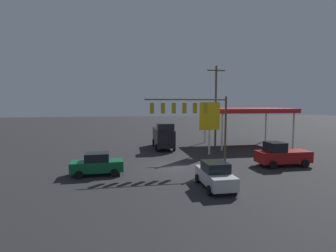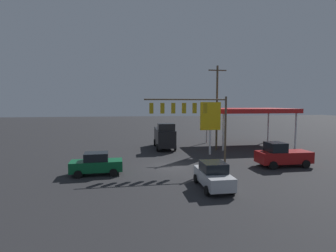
% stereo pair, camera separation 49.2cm
% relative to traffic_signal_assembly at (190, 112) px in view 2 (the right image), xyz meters
% --- Properties ---
extents(ground_plane, '(200.00, 200.00, 0.00)m').
position_rel_traffic_signal_assembly_xyz_m(ground_plane, '(1.75, -0.45, -5.31)').
color(ground_plane, '#262628').
extents(traffic_signal_assembly, '(8.09, 0.43, 6.84)m').
position_rel_traffic_signal_assembly_xyz_m(traffic_signal_assembly, '(0.00, 0.00, 0.00)').
color(traffic_signal_assembly, brown).
rests_on(traffic_signal_assembly, ground).
extents(utility_pole, '(2.40, 0.26, 11.04)m').
position_rel_traffic_signal_assembly_xyz_m(utility_pole, '(-5.76, -8.47, 0.50)').
color(utility_pole, brown).
rests_on(utility_pole, ground).
extents(gas_station_canopy, '(11.58, 8.17, 5.45)m').
position_rel_traffic_signal_assembly_xyz_m(gas_station_canopy, '(-11.58, -11.19, -0.21)').
color(gas_station_canopy, red).
rests_on(gas_station_canopy, ground).
extents(price_sign, '(2.49, 0.27, 6.32)m').
position_rel_traffic_signal_assembly_xyz_m(price_sign, '(-3.92, -5.61, -0.88)').
color(price_sign, silver).
rests_on(price_sign, ground).
extents(delivery_truck, '(2.76, 6.88, 3.58)m').
position_rel_traffic_signal_assembly_xyz_m(delivery_truck, '(0.85, -10.79, -3.62)').
color(delivery_truck, black).
rests_on(delivery_truck, ground).
extents(pickup_parked, '(5.21, 2.29, 2.40)m').
position_rel_traffic_signal_assembly_xyz_m(pickup_parked, '(-8.94, 1.33, -4.20)').
color(pickup_parked, maroon).
rests_on(pickup_parked, ground).
extents(sedan_far, '(2.10, 4.42, 1.93)m').
position_rel_traffic_signal_assembly_xyz_m(sedan_far, '(-0.10, 6.48, -4.36)').
color(sedan_far, silver).
rests_on(sedan_far, ground).
extents(sedan_waiting, '(4.46, 2.19, 1.93)m').
position_rel_traffic_signal_assembly_xyz_m(sedan_waiting, '(8.68, 1.32, -4.36)').
color(sedan_waiting, '#0C592D').
rests_on(sedan_waiting, ground).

